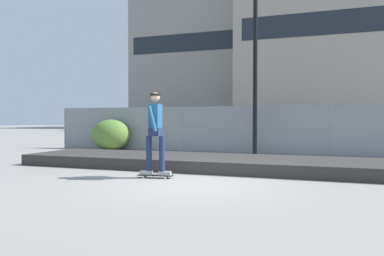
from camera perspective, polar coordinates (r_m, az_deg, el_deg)
name	(u,v)px	position (r m, az deg, el deg)	size (l,w,h in m)	color
ground_plane	(188,183)	(7.80, -0.59, -8.49)	(120.00, 120.00, 0.00)	gray
gravel_berm	(219,163)	(10.11, 4.23, -5.35)	(11.20, 2.44, 0.31)	#33302D
skateboard	(156,176)	(8.53, -5.62, -7.26)	(0.82, 0.31, 0.07)	black
skater	(155,128)	(8.43, -5.63, 0.05)	(0.73, 0.61, 1.87)	#B2ADA8
chain_fence	(251,130)	(14.58, 9.03, -0.25)	(17.47, 0.06, 1.85)	gray
street_lamp	(255,44)	(13.91, 9.68, 12.58)	(0.44, 0.44, 6.46)	black
parked_car_near	(171,129)	(18.06, -3.16, -0.23)	(4.55, 2.27, 1.66)	black
library_building	(215,65)	(58.38, 3.51, 9.54)	(22.39, 14.14, 19.31)	gray
office_block	(352,53)	(48.94, 23.32, 10.50)	(25.86, 13.37, 18.42)	#9E9384
shrub_left	(111,135)	(16.40, -12.33, -1.03)	(1.71, 1.40, 1.32)	#567A33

